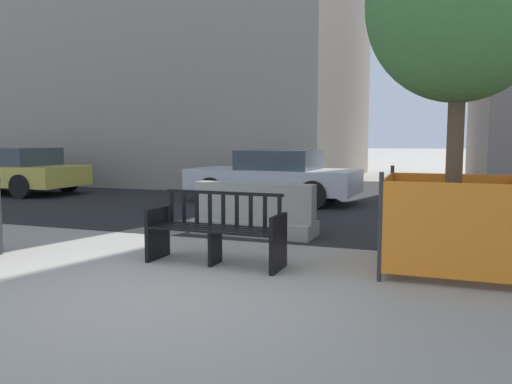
{
  "coord_description": "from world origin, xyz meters",
  "views": [
    {
      "loc": [
        2.71,
        -4.24,
        1.51
      ],
      "look_at": [
        0.23,
        2.76,
        0.75
      ],
      "focal_mm": 35.0,
      "sensor_mm": 36.0,
      "label": 1
    }
  ],
  "objects_px": {
    "jersey_barrier_centre": "(254,214)",
    "construction_fence": "(452,221)",
    "street_bench": "(216,232)",
    "car_taxi_near": "(8,170)",
    "street_tree": "(461,3)",
    "car_sedan_mid": "(275,176)"
  },
  "relations": [
    {
      "from": "street_bench",
      "to": "construction_fence",
      "type": "distance_m",
      "value": 2.79
    },
    {
      "from": "street_tree",
      "to": "construction_fence",
      "type": "distance_m",
      "value": 2.45
    },
    {
      "from": "street_tree",
      "to": "car_sedan_mid",
      "type": "distance_m",
      "value": 7.23
    },
    {
      "from": "street_bench",
      "to": "car_taxi_near",
      "type": "bearing_deg",
      "value": 148.3
    },
    {
      "from": "car_taxi_near",
      "to": "street_tree",
      "type": "bearing_deg",
      "value": -22.86
    },
    {
      "from": "street_tree",
      "to": "car_sedan_mid",
      "type": "bearing_deg",
      "value": 124.92
    },
    {
      "from": "construction_fence",
      "to": "car_sedan_mid",
      "type": "distance_m",
      "value": 6.82
    },
    {
      "from": "street_bench",
      "to": "car_taxi_near",
      "type": "distance_m",
      "value": 10.62
    },
    {
      "from": "car_taxi_near",
      "to": "car_sedan_mid",
      "type": "bearing_deg",
      "value": 4.67
    },
    {
      "from": "jersey_barrier_centre",
      "to": "construction_fence",
      "type": "xyz_separation_m",
      "value": [
        2.93,
        -1.35,
        0.25
      ]
    },
    {
      "from": "jersey_barrier_centre",
      "to": "street_tree",
      "type": "bearing_deg",
      "value": -24.81
    },
    {
      "from": "jersey_barrier_centre",
      "to": "car_sedan_mid",
      "type": "bearing_deg",
      "value": 102.93
    },
    {
      "from": "street_bench",
      "to": "car_sedan_mid",
      "type": "relative_size",
      "value": 0.41
    },
    {
      "from": "street_bench",
      "to": "jersey_barrier_centre",
      "type": "height_order",
      "value": "street_bench"
    },
    {
      "from": "street_tree",
      "to": "car_taxi_near",
      "type": "height_order",
      "value": "street_tree"
    },
    {
      "from": "street_bench",
      "to": "street_tree",
      "type": "relative_size",
      "value": 0.41
    },
    {
      "from": "street_tree",
      "to": "car_sedan_mid",
      "type": "relative_size",
      "value": 1.0
    },
    {
      "from": "car_taxi_near",
      "to": "car_sedan_mid",
      "type": "xyz_separation_m",
      "value": [
        7.84,
        0.64,
        -0.03
      ]
    },
    {
      "from": "street_bench",
      "to": "street_tree",
      "type": "bearing_deg",
      "value": 12.96
    },
    {
      "from": "jersey_barrier_centre",
      "to": "street_tree",
      "type": "relative_size",
      "value": 0.49
    },
    {
      "from": "car_sedan_mid",
      "to": "street_bench",
      "type": "bearing_deg",
      "value": -79.17
    },
    {
      "from": "car_taxi_near",
      "to": "construction_fence",
      "type": "bearing_deg",
      "value": -22.86
    }
  ]
}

